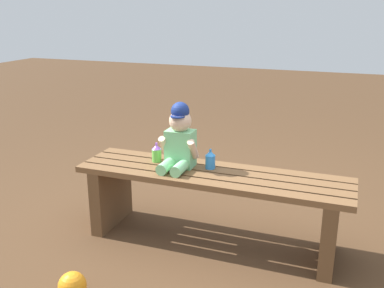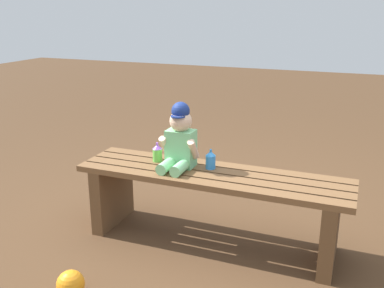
{
  "view_description": "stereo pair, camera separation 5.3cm",
  "coord_description": "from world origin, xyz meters",
  "px_view_note": "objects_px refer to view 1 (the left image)",
  "views": [
    {
      "loc": [
        0.75,
        -2.34,
        1.41
      ],
      "look_at": [
        -0.11,
        -0.05,
        0.64
      ],
      "focal_mm": 41.12,
      "sensor_mm": 36.0,
      "label": 1
    },
    {
      "loc": [
        0.8,
        -2.32,
        1.41
      ],
      "look_at": [
        -0.11,
        -0.05,
        0.64
      ],
      "focal_mm": 41.12,
      "sensor_mm": 36.0,
      "label": 2
    }
  ],
  "objects_px": {
    "child_figure": "(179,139)",
    "toy_ball": "(72,286)",
    "sippy_cup_left": "(157,153)",
    "sippy_cup_right": "(210,159)",
    "park_bench": "(212,195)"
  },
  "relations": [
    {
      "from": "park_bench",
      "to": "child_figure",
      "type": "relative_size",
      "value": 4.06
    },
    {
      "from": "child_figure",
      "to": "toy_ball",
      "type": "relative_size",
      "value": 2.83
    },
    {
      "from": "child_figure",
      "to": "sippy_cup_right",
      "type": "bearing_deg",
      "value": 12.61
    },
    {
      "from": "sippy_cup_left",
      "to": "toy_ball",
      "type": "distance_m",
      "value": 0.96
    },
    {
      "from": "sippy_cup_right",
      "to": "park_bench",
      "type": "bearing_deg",
      "value": -63.42
    },
    {
      "from": "sippy_cup_left",
      "to": "sippy_cup_right",
      "type": "height_order",
      "value": "same"
    },
    {
      "from": "child_figure",
      "to": "park_bench",
      "type": "bearing_deg",
      "value": -4.9
    },
    {
      "from": "child_figure",
      "to": "toy_ball",
      "type": "height_order",
      "value": "child_figure"
    },
    {
      "from": "park_bench",
      "to": "sippy_cup_left",
      "type": "bearing_deg",
      "value": 171.22
    },
    {
      "from": "park_bench",
      "to": "sippy_cup_right",
      "type": "relative_size",
      "value": 13.26
    },
    {
      "from": "park_bench",
      "to": "child_figure",
      "type": "distance_m",
      "value": 0.39
    },
    {
      "from": "sippy_cup_left",
      "to": "toy_ball",
      "type": "relative_size",
      "value": 0.87
    },
    {
      "from": "park_bench",
      "to": "toy_ball",
      "type": "xyz_separation_m",
      "value": [
        -0.48,
        -0.78,
        -0.24
      ]
    },
    {
      "from": "sippy_cup_left",
      "to": "child_figure",
      "type": "bearing_deg",
      "value": -13.52
    },
    {
      "from": "sippy_cup_left",
      "to": "sippy_cup_right",
      "type": "xyz_separation_m",
      "value": [
        0.36,
        0.0,
        0.0
      ]
    }
  ]
}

